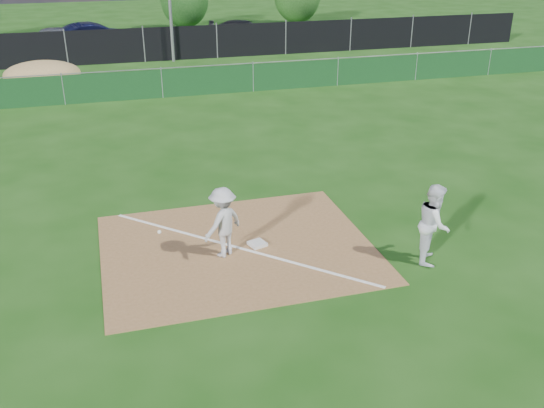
% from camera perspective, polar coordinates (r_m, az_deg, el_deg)
% --- Properties ---
extents(ground, '(90.00, 90.00, 0.00)m').
position_cam_1_polar(ground, '(21.97, -8.67, 6.73)').
color(ground, '#16420E').
rests_on(ground, ground).
extents(infield_dirt, '(6.00, 5.00, 0.02)m').
position_cam_1_polar(infield_dirt, '(13.76, -3.28, -4.15)').
color(infield_dirt, brown).
rests_on(infield_dirt, ground).
extents(foul_line, '(5.01, 5.01, 0.01)m').
position_cam_1_polar(foul_line, '(13.75, -3.28, -4.09)').
color(foul_line, white).
rests_on(foul_line, infield_dirt).
extents(green_fence, '(44.00, 0.05, 1.20)m').
position_cam_1_polar(green_fence, '(26.61, -10.32, 11.07)').
color(green_fence, '#0F3716').
rests_on(green_fence, ground).
extents(dirt_mound, '(3.38, 2.60, 1.17)m').
position_cam_1_polar(dirt_mound, '(30.01, -20.82, 11.37)').
color(dirt_mound, '#9C7D4B').
rests_on(dirt_mound, ground).
extents(black_fence, '(46.00, 0.04, 1.80)m').
position_cam_1_polar(black_fence, '(34.37, -11.97, 14.43)').
color(black_fence, black).
rests_on(black_fence, ground).
extents(parking_lot, '(46.00, 9.00, 0.01)m').
position_cam_1_polar(parking_lot, '(39.44, -12.53, 14.30)').
color(parking_lot, black).
rests_on(parking_lot, ground).
extents(first_base, '(0.44, 0.44, 0.07)m').
position_cam_1_polar(first_base, '(13.82, -1.39, -3.76)').
color(first_base, silver).
rests_on(first_base, infield_dirt).
extents(play_at_first, '(2.03, 1.06, 1.59)m').
position_cam_1_polar(play_at_first, '(13.13, -4.63, -1.72)').
color(play_at_first, silver).
rests_on(play_at_first, infield_dirt).
extents(runner, '(1.01, 1.08, 1.77)m').
position_cam_1_polar(runner, '(13.33, 15.01, -1.77)').
color(runner, white).
rests_on(runner, ground).
extents(car_left, '(4.66, 2.74, 1.49)m').
position_cam_1_polar(car_left, '(38.40, -19.03, 14.45)').
color(car_left, '#A6A9AE').
rests_on(car_left, parking_lot).
extents(car_mid, '(5.15, 2.71, 1.61)m').
position_cam_1_polar(car_mid, '(38.18, -16.31, 14.84)').
color(car_mid, black).
rests_on(car_mid, parking_lot).
extents(car_right, '(4.84, 2.67, 1.33)m').
position_cam_1_polar(car_right, '(39.96, -2.53, 15.93)').
color(car_right, black).
rests_on(car_right, parking_lot).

